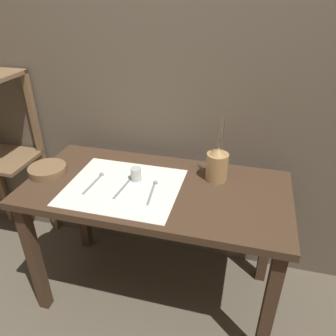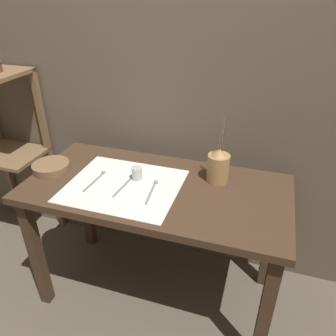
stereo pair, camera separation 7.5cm
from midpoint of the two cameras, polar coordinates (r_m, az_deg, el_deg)
ground_plane at (r=2.25m, az=-2.80°, el=-20.47°), size 12.00×12.00×0.00m
stone_wall_back at (r=1.94m, az=0.31°, el=13.97°), size 7.00×0.06×2.40m
wooden_table at (r=1.78m, az=-3.34°, el=-6.19°), size 1.38×0.67×0.80m
linen_cloth at (r=1.73m, az=-9.04°, el=-3.26°), size 0.58×0.50×0.00m
pitcher_with_flowers at (r=1.74m, az=7.32°, el=0.57°), size 0.12×0.12×0.39m
wooden_bowl at (r=1.95m, az=-21.29°, el=-0.33°), size 0.21×0.21×0.04m
glass_tumbler_near at (r=1.75m, az=-6.83°, el=-1.10°), size 0.06×0.06×0.07m
spoon_inner at (r=1.82m, az=-13.26°, el=-1.78°), size 0.03×0.21×0.02m
fork_inner at (r=1.71m, az=-9.20°, el=-3.53°), size 0.03×0.20×0.00m
spoon_outer at (r=1.70m, az=-3.72°, el=-3.34°), size 0.04×0.21×0.02m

